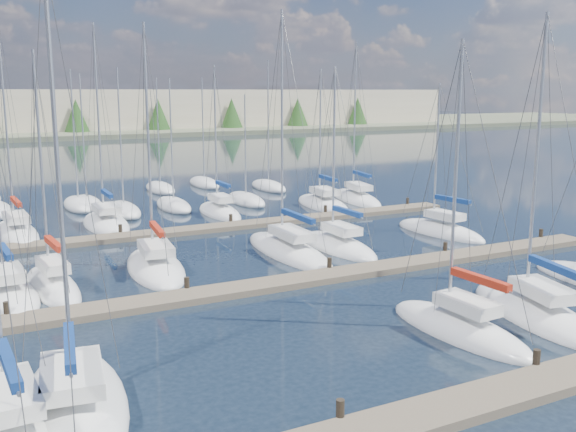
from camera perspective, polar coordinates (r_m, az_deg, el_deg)
name	(u,v)px	position (r m, az deg, el deg)	size (l,w,h in m)	color
ground	(97,180)	(73.56, -16.65, 3.05)	(400.00, 400.00, 0.00)	#192533
dock_near	(466,405)	(21.30, 15.52, -15.85)	(44.00, 1.93, 1.10)	#6B5E4C
dock_mid	(270,285)	(32.16, -1.65, -6.13)	(44.00, 1.93, 1.10)	#6B5E4C
dock_far	(182,231)	(44.80, -9.41, -1.34)	(44.00, 1.93, 1.10)	#6B5E4C
sailboat_r	(356,198)	(57.83, 6.10, 1.57)	(4.20, 9.36, 14.66)	white
sailboat_m	(440,231)	(45.35, 13.37, -1.31)	(3.18, 7.88, 10.92)	white
sailboat_p	(220,212)	(51.38, -6.09, 0.37)	(2.57, 7.23, 12.39)	white
sailboat_h	(7,296)	(33.15, -23.72, -6.51)	(3.23, 7.34, 12.24)	white
sailboat_q	(323,204)	(54.78, 3.10, 1.07)	(3.93, 8.71, 12.20)	white
sailboat_c	(74,405)	(21.53, -18.49, -15.66)	(4.35, 8.98, 14.27)	white
sailboat_b	(11,427)	(20.95, -23.42, -16.82)	(3.09, 8.70, 11.89)	white
sailboat_l	(338,246)	(40.01, 4.47, -2.68)	(2.61, 7.76, 11.87)	white
sailboat_j	(155,267)	(35.91, -11.70, -4.47)	(3.81, 8.58, 13.93)	white
sailboat_o	(106,223)	(48.50, -15.88, -0.62)	(3.03, 8.13, 15.08)	white
sailboat_i	(53,286)	(33.91, -20.19, -5.83)	(2.72, 7.54, 12.32)	white
sailboat_k	(288,250)	(38.76, 0.01, -3.08)	(2.95, 10.11, 15.01)	white
sailboat_d	(459,329)	(27.22, 14.98, -9.68)	(2.73, 7.54, 12.35)	white
sailboat_e	(535,313)	(30.10, 21.13, -8.05)	(4.58, 8.96, 13.58)	white
sailboat_n	(16,233)	(47.15, -22.99, -1.41)	(3.07, 8.76, 15.43)	white
distant_boats	(82,204)	(56.96, -17.87, 1.06)	(36.93, 20.75, 13.30)	#9EA0A5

